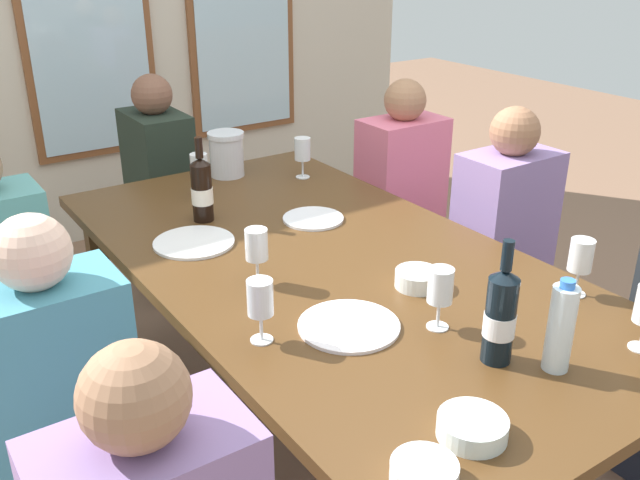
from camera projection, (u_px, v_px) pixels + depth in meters
ground_plane at (327, 442)px, 2.56m from camera, size 12.00×12.00×0.00m
dining_table at (328, 277)px, 2.29m from camera, size 1.12×2.16×0.74m
white_plate_0 at (313, 219)px, 2.57m from camera, size 0.22×0.22×0.01m
white_plate_1 at (349, 326)px, 1.87m from camera, size 0.28×0.28×0.01m
white_plate_2 at (194, 242)px, 2.37m from camera, size 0.27×0.27×0.01m
metal_pitcher at (227, 154)px, 2.99m from camera, size 0.16×0.16×0.19m
wine_bottle_0 at (500, 316)px, 1.69m from camera, size 0.08×0.08×0.32m
wine_bottle_1 at (202, 189)px, 2.52m from camera, size 0.08×0.08×0.31m
tasting_bowl_0 at (472, 427)px, 1.47m from camera, size 0.15×0.15×0.05m
tasting_bowl_1 at (424, 473)px, 1.34m from camera, size 0.13×0.13×0.04m
tasting_bowl_2 at (417, 279)px, 2.08m from camera, size 0.13×0.13×0.05m
water_bottle at (561, 328)px, 1.66m from camera, size 0.06×0.06×0.24m
wine_glass_1 at (257, 246)px, 2.06m from camera, size 0.07×0.07×0.17m
wine_glass_2 at (581, 258)px, 2.00m from camera, size 0.07×0.07×0.17m
wine_glass_3 at (260, 301)px, 1.77m from camera, size 0.07×0.07×0.17m
wine_glass_4 at (302, 151)px, 2.96m from camera, size 0.07×0.07×0.17m
wine_glass_5 at (440, 288)px, 1.83m from camera, size 0.07×0.07×0.17m
wine_glass_6 at (199, 168)px, 2.75m from camera, size 0.07×0.07×0.17m
seated_person_3 at (400, 203)px, 3.32m from camera, size 0.38×0.24×1.11m
seated_person_4 at (62, 420)px, 1.86m from camera, size 0.38×0.24×1.11m
seated_person_5 at (501, 249)px, 2.84m from camera, size 0.38×0.24×1.11m
seated_person_6 at (162, 194)px, 3.43m from camera, size 0.24×0.38×1.11m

